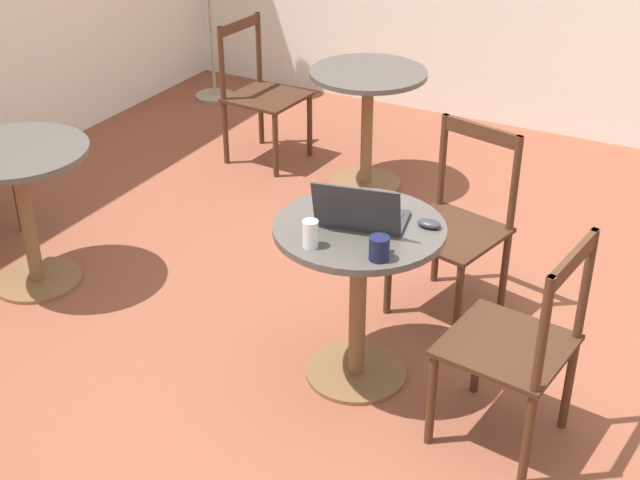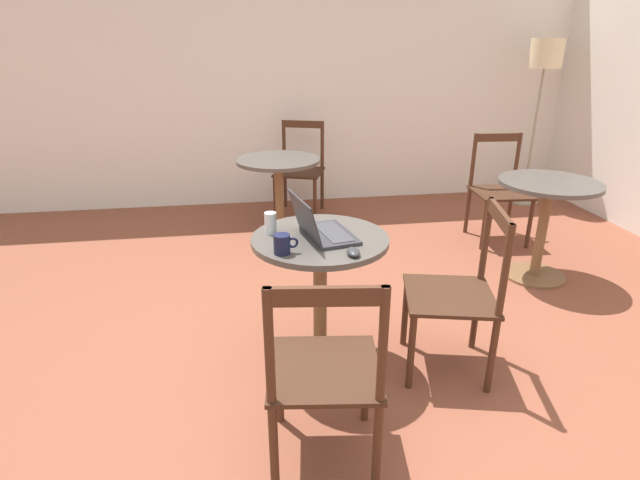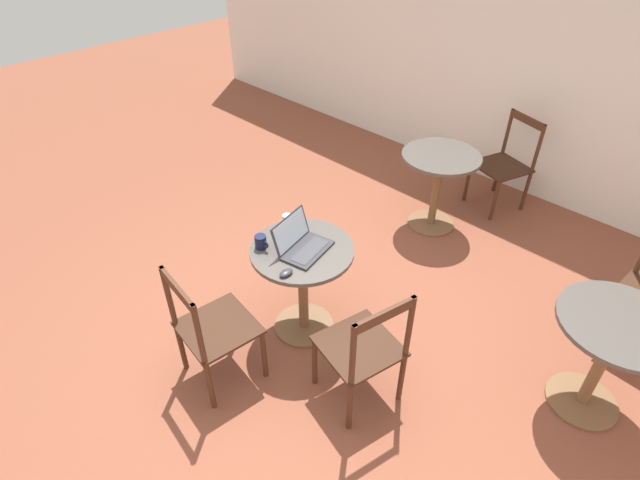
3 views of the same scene
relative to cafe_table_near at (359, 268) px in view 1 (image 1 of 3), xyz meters
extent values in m
plane|color=brown|center=(-0.02, -0.21, -0.55)|extent=(16.00, 16.00, 0.00)
cylinder|color=brown|center=(0.00, 0.00, -0.54)|extent=(0.45, 0.45, 0.02)
cylinder|color=brown|center=(0.00, 0.00, -0.18)|extent=(0.07, 0.07, 0.70)
cylinder|color=#4C4742|center=(0.00, 0.00, 0.19)|extent=(0.71, 0.71, 0.03)
cylinder|color=brown|center=(1.78, 0.80, -0.54)|extent=(0.45, 0.45, 0.02)
cylinder|color=brown|center=(1.78, 0.80, -0.18)|extent=(0.07, 0.07, 0.70)
cylinder|color=#4C4742|center=(1.78, 0.80, 0.19)|extent=(0.71, 0.71, 0.03)
cylinder|color=brown|center=(-0.08, 1.80, -0.54)|extent=(0.45, 0.45, 0.02)
cylinder|color=brown|center=(-0.08, 1.80, -0.18)|extent=(0.07, 0.07, 0.70)
cylinder|color=#4C4742|center=(-0.08, 1.80, 0.19)|extent=(0.71, 0.71, 0.03)
cylinder|color=#472819|center=(0.42, -0.31, -0.33)|extent=(0.04, 0.04, 0.43)
cylinder|color=#472819|center=(0.51, 0.08, -0.33)|extent=(0.04, 0.04, 0.43)
cylinder|color=#472819|center=(0.81, -0.40, -0.33)|extent=(0.04, 0.04, 0.43)
cylinder|color=#472819|center=(0.90, -0.01, -0.33)|extent=(0.04, 0.04, 0.43)
cube|color=#3C2215|center=(0.66, -0.16, -0.11)|extent=(0.54, 0.54, 0.02)
cylinder|color=#472819|center=(0.81, -0.40, 0.14)|extent=(0.04, 0.04, 0.47)
cylinder|color=#472819|center=(0.90, -0.01, 0.14)|extent=(0.04, 0.04, 0.47)
cube|color=#472819|center=(0.86, -0.21, 0.34)|extent=(0.12, 0.42, 0.07)
cylinder|color=#472819|center=(-0.26, -0.45, -0.33)|extent=(0.04, 0.04, 0.43)
cylinder|color=#472819|center=(0.14, -0.50, -0.33)|extent=(0.04, 0.04, 0.43)
cylinder|color=#472819|center=(-0.31, -0.85, -0.33)|extent=(0.04, 0.04, 0.43)
cylinder|color=#472819|center=(0.09, -0.90, -0.33)|extent=(0.04, 0.04, 0.43)
cube|color=#3C2215|center=(-0.09, -0.67, -0.11)|extent=(0.50, 0.50, 0.02)
cylinder|color=#472819|center=(-0.31, -0.85, 0.14)|extent=(0.04, 0.04, 0.47)
cylinder|color=#472819|center=(0.09, -0.90, 0.14)|extent=(0.04, 0.04, 0.47)
cube|color=#472819|center=(-0.11, -0.87, 0.34)|extent=(0.43, 0.08, 0.07)
cylinder|color=#472819|center=(2.01, 1.34, -0.33)|extent=(0.04, 0.04, 0.43)
cylinder|color=#472819|center=(1.62, 1.37, -0.33)|extent=(0.04, 0.04, 0.43)
cylinder|color=#472819|center=(2.04, 1.74, -0.33)|extent=(0.04, 0.04, 0.43)
cylinder|color=#472819|center=(1.64, 1.76, -0.33)|extent=(0.04, 0.04, 0.43)
cube|color=#3C2215|center=(1.83, 1.55, -0.11)|extent=(0.48, 0.48, 0.02)
cylinder|color=#472819|center=(2.04, 1.74, 0.14)|extent=(0.04, 0.04, 0.47)
cylinder|color=#472819|center=(1.64, 1.76, 0.14)|extent=(0.04, 0.04, 0.47)
cube|color=#472819|center=(1.84, 1.75, 0.34)|extent=(0.43, 0.05, 0.07)
cylinder|color=#472819|center=(0.30, 2.28, -0.33)|extent=(0.04, 0.04, 0.43)
cylinder|color=#9E937F|center=(2.67, 2.55, -0.54)|extent=(0.31, 0.31, 0.02)
cylinder|color=#9E937F|center=(2.67, 2.55, 0.17)|extent=(0.02, 0.02, 1.41)
cube|color=#2D2D33|center=(0.05, 0.01, 0.21)|extent=(0.28, 0.39, 0.02)
cube|color=#38383D|center=(0.07, 0.01, 0.22)|extent=(0.18, 0.32, 0.00)
cube|color=#2D2D33|center=(-0.08, -0.02, 0.32)|extent=(0.14, 0.36, 0.21)
cube|color=#9EB2C6|center=(-0.08, -0.02, 0.32)|extent=(0.12, 0.33, 0.18)
ellipsoid|color=#2D2D33|center=(0.12, -0.25, 0.22)|extent=(0.06, 0.10, 0.03)
cylinder|color=#141938|center=(-0.21, -0.18, 0.25)|extent=(0.08, 0.08, 0.09)
torus|color=#141938|center=(-0.16, -0.18, 0.25)|extent=(0.05, 0.01, 0.05)
cylinder|color=silver|center=(-0.24, 0.09, 0.26)|extent=(0.06, 0.06, 0.11)
camera|label=1|loc=(-2.87, -1.35, 1.90)|focal=50.00mm
camera|label=2|loc=(-0.36, -2.34, 1.14)|focal=28.00mm
camera|label=3|loc=(1.92, -1.79, 2.27)|focal=28.00mm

